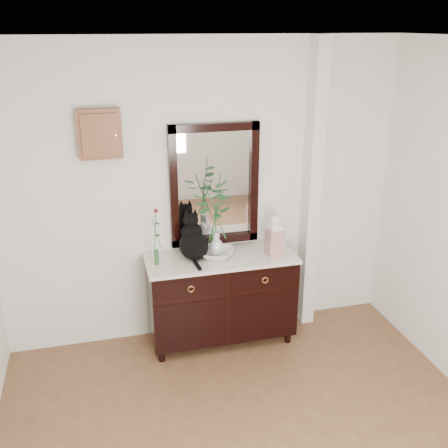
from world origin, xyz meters
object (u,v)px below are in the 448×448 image
object	(u,v)px
sideboard	(221,295)
lotus_bowl	(216,253)
cat	(194,237)
ginger_jar	(275,234)

from	to	relation	value
sideboard	lotus_bowl	size ratio (longest dim) A/B	4.39
cat	lotus_bowl	xyz separation A→B (m)	(0.19, -0.04, -0.17)
cat	lotus_bowl	size ratio (longest dim) A/B	1.34
lotus_bowl	ginger_jar	xyz separation A→B (m)	(0.52, -0.07, 0.15)
lotus_bowl	ginger_jar	size ratio (longest dim) A/B	0.79
cat	ginger_jar	size ratio (longest dim) A/B	1.06
lotus_bowl	ginger_jar	bearing A→B (deg)	-7.23
ginger_jar	sideboard	bearing A→B (deg)	172.92
sideboard	ginger_jar	bearing A→B (deg)	-7.08
cat	ginger_jar	bearing A→B (deg)	-12.30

